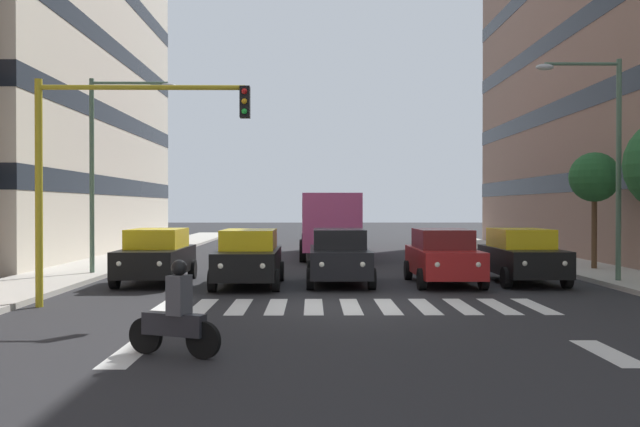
{
  "coord_description": "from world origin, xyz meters",
  "views": [
    {
      "loc": [
        0.94,
        17.13,
        2.43
      ],
      "look_at": [
        0.7,
        -3.85,
        2.22
      ],
      "focal_mm": 39.75,
      "sensor_mm": 36.0,
      "label": 1
    }
  ],
  "objects_px": {
    "car_0": "(522,255)",
    "street_lamp_left": "(605,145)",
    "traffic_light_gantry": "(102,151)",
    "street_tree_1": "(594,178)",
    "bus_behind_traffic": "(329,218)",
    "car_2": "(339,256)",
    "car_1": "(443,256)",
    "car_3": "(249,257)",
    "street_lamp_right": "(107,153)",
    "motorcycle_with_rider": "(176,317)",
    "car_4": "(156,255)"
  },
  "relations": [
    {
      "from": "traffic_light_gantry",
      "to": "street_tree_1",
      "type": "height_order",
      "value": "traffic_light_gantry"
    },
    {
      "from": "car_3",
      "to": "street_lamp_left",
      "type": "height_order",
      "value": "street_lamp_left"
    },
    {
      "from": "car_3",
      "to": "motorcycle_with_rider",
      "type": "xyz_separation_m",
      "value": [
        0.28,
        10.16,
        -0.24
      ]
    },
    {
      "from": "bus_behind_traffic",
      "to": "motorcycle_with_rider",
      "type": "relative_size",
      "value": 6.54
    },
    {
      "from": "car_2",
      "to": "car_1",
      "type": "bearing_deg",
      "value": 178.11
    },
    {
      "from": "street_lamp_left",
      "to": "car_3",
      "type": "bearing_deg",
      "value": 0.57
    },
    {
      "from": "street_lamp_left",
      "to": "street_tree_1",
      "type": "relative_size",
      "value": 1.59
    },
    {
      "from": "car_3",
      "to": "bus_behind_traffic",
      "type": "bearing_deg",
      "value": -102.19
    },
    {
      "from": "car_1",
      "to": "car_3",
      "type": "xyz_separation_m",
      "value": [
        6.02,
        0.37,
        0.0
      ]
    },
    {
      "from": "street_lamp_left",
      "to": "street_lamp_right",
      "type": "relative_size",
      "value": 1.02
    },
    {
      "from": "bus_behind_traffic",
      "to": "street_lamp_right",
      "type": "distance_m",
      "value": 13.01
    },
    {
      "from": "street_tree_1",
      "to": "motorcycle_with_rider",
      "type": "bearing_deg",
      "value": 48.96
    },
    {
      "from": "car_3",
      "to": "traffic_light_gantry",
      "type": "relative_size",
      "value": 0.81
    },
    {
      "from": "car_3",
      "to": "motorcycle_with_rider",
      "type": "relative_size",
      "value": 2.77
    },
    {
      "from": "traffic_light_gantry",
      "to": "street_tree_1",
      "type": "relative_size",
      "value": 1.28
    },
    {
      "from": "car_2",
      "to": "street_lamp_right",
      "type": "relative_size",
      "value": 0.66
    },
    {
      "from": "car_2",
      "to": "car_4",
      "type": "relative_size",
      "value": 1.0
    },
    {
      "from": "street_lamp_right",
      "to": "motorcycle_with_rider",
      "type": "bearing_deg",
      "value": 110.52
    },
    {
      "from": "car_4",
      "to": "bus_behind_traffic",
      "type": "distance_m",
      "value": 13.43
    },
    {
      "from": "bus_behind_traffic",
      "to": "car_2",
      "type": "bearing_deg",
      "value": 90.0
    },
    {
      "from": "car_2",
      "to": "traffic_light_gantry",
      "type": "bearing_deg",
      "value": 40.06
    },
    {
      "from": "street_lamp_left",
      "to": "street_lamp_right",
      "type": "height_order",
      "value": "street_lamp_left"
    },
    {
      "from": "motorcycle_with_rider",
      "to": "street_lamp_right",
      "type": "xyz_separation_m",
      "value": [
        4.87,
        -13.01,
        3.64
      ]
    },
    {
      "from": "car_0",
      "to": "car_1",
      "type": "height_order",
      "value": "same"
    },
    {
      "from": "bus_behind_traffic",
      "to": "motorcycle_with_rider",
      "type": "height_order",
      "value": "bus_behind_traffic"
    },
    {
      "from": "car_3",
      "to": "street_lamp_left",
      "type": "relative_size",
      "value": 0.65
    },
    {
      "from": "car_0",
      "to": "street_lamp_left",
      "type": "relative_size",
      "value": 0.65
    },
    {
      "from": "car_3",
      "to": "street_lamp_right",
      "type": "distance_m",
      "value": 6.79
    },
    {
      "from": "street_tree_1",
      "to": "street_lamp_left",
      "type": "bearing_deg",
      "value": 71.95
    },
    {
      "from": "traffic_light_gantry",
      "to": "street_lamp_right",
      "type": "relative_size",
      "value": 0.82
    },
    {
      "from": "traffic_light_gantry",
      "to": "street_lamp_left",
      "type": "bearing_deg",
      "value": -161.93
    },
    {
      "from": "car_0",
      "to": "car_4",
      "type": "relative_size",
      "value": 1.0
    },
    {
      "from": "street_tree_1",
      "to": "car_3",
      "type": "bearing_deg",
      "value": 19.37
    },
    {
      "from": "car_3",
      "to": "street_lamp_right",
      "type": "xyz_separation_m",
      "value": [
        5.14,
        -2.85,
        3.4
      ]
    },
    {
      "from": "motorcycle_with_rider",
      "to": "car_3",
      "type": "bearing_deg",
      "value": -91.56
    },
    {
      "from": "car_4",
      "to": "street_lamp_right",
      "type": "xyz_separation_m",
      "value": [
        2.16,
        -2.06,
        3.4
      ]
    },
    {
      "from": "car_3",
      "to": "street_lamp_left",
      "type": "bearing_deg",
      "value": -179.43
    },
    {
      "from": "car_0",
      "to": "car_2",
      "type": "height_order",
      "value": "same"
    },
    {
      "from": "motorcycle_with_rider",
      "to": "street_lamp_right",
      "type": "distance_m",
      "value": 14.36
    },
    {
      "from": "car_4",
      "to": "motorcycle_with_rider",
      "type": "relative_size",
      "value": 2.77
    },
    {
      "from": "car_1",
      "to": "motorcycle_with_rider",
      "type": "xyz_separation_m",
      "value": [
        6.29,
        10.53,
        -0.24
      ]
    },
    {
      "from": "car_0",
      "to": "street_lamp_right",
      "type": "bearing_deg",
      "value": -8.73
    },
    {
      "from": "bus_behind_traffic",
      "to": "traffic_light_gantry",
      "type": "distance_m",
      "value": 18.44
    },
    {
      "from": "car_1",
      "to": "car_4",
      "type": "bearing_deg",
      "value": -2.62
    },
    {
      "from": "street_lamp_left",
      "to": "car_1",
      "type": "bearing_deg",
      "value": -3.05
    },
    {
      "from": "car_1",
      "to": "motorcycle_with_rider",
      "type": "relative_size",
      "value": 2.77
    },
    {
      "from": "bus_behind_traffic",
      "to": "car_3",
      "type": "bearing_deg",
      "value": 77.81
    },
    {
      "from": "bus_behind_traffic",
      "to": "street_tree_1",
      "type": "bearing_deg",
      "value": 138.26
    },
    {
      "from": "car_0",
      "to": "traffic_light_gantry",
      "type": "relative_size",
      "value": 0.81
    },
    {
      "from": "car_0",
      "to": "car_2",
      "type": "bearing_deg",
      "value": 2.56
    }
  ]
}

